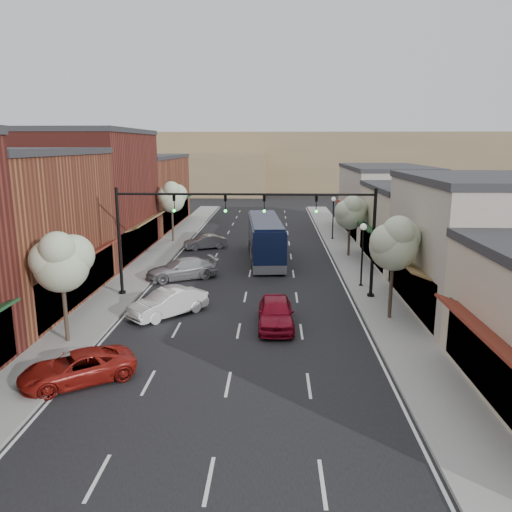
# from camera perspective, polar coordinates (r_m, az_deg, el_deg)

# --- Properties ---
(ground) EXTENTS (160.00, 160.00, 0.00)m
(ground) POSITION_cam_1_polar(r_m,az_deg,el_deg) (24.72, -2.34, -10.22)
(ground) COLOR black
(ground) RESTS_ON ground
(sidewalk_left) EXTENTS (2.80, 73.00, 0.15)m
(sidewalk_left) POSITION_cam_1_polar(r_m,az_deg,el_deg) (43.52, -11.51, -0.27)
(sidewalk_left) COLOR gray
(sidewalk_left) RESTS_ON ground
(sidewalk_right) EXTENTS (2.80, 73.00, 0.15)m
(sidewalk_right) POSITION_cam_1_polar(r_m,az_deg,el_deg) (42.79, 10.92, -0.46)
(sidewalk_right) COLOR gray
(sidewalk_right) RESTS_ON ground
(curb_left) EXTENTS (0.25, 73.00, 0.17)m
(curb_left) POSITION_cam_1_polar(r_m,az_deg,el_deg) (43.21, -9.71, -0.29)
(curb_left) COLOR gray
(curb_left) RESTS_ON ground
(curb_right) EXTENTS (0.25, 73.00, 0.17)m
(curb_right) POSITION_cam_1_polar(r_m,az_deg,el_deg) (42.60, 9.05, -0.45)
(curb_right) COLOR gray
(curb_right) RESTS_ON ground
(bldg_left_midnear) EXTENTS (10.14, 14.10, 9.40)m
(bldg_left_midnear) POSITION_cam_1_polar(r_m,az_deg,el_deg) (33.27, -26.80, 2.73)
(bldg_left_midnear) COLOR brown
(bldg_left_midnear) RESTS_ON ground
(bldg_left_midfar) EXTENTS (10.14, 14.10, 10.90)m
(bldg_left_midfar) POSITION_cam_1_polar(r_m,az_deg,el_deg) (45.83, -18.53, 6.73)
(bldg_left_midfar) COLOR maroon
(bldg_left_midfar) RESTS_ON ground
(bldg_left_far) EXTENTS (10.14, 18.10, 8.40)m
(bldg_left_far) POSITION_cam_1_polar(r_m,az_deg,el_deg) (61.11, -13.19, 7.19)
(bldg_left_far) COLOR brown
(bldg_left_far) RESTS_ON ground
(bldg_right_midnear) EXTENTS (9.14, 12.10, 7.90)m
(bldg_right_midnear) POSITION_cam_1_polar(r_m,az_deg,el_deg) (31.58, 24.20, 1.13)
(bldg_right_midnear) COLOR #B1A698
(bldg_right_midnear) RESTS_ON ground
(bldg_right_midfar) EXTENTS (9.14, 12.10, 6.40)m
(bldg_right_midfar) POSITION_cam_1_polar(r_m,az_deg,el_deg) (42.88, 18.21, 3.37)
(bldg_right_midfar) COLOR #C3B39B
(bldg_right_midfar) RESTS_ON ground
(bldg_right_far) EXTENTS (9.14, 16.10, 7.40)m
(bldg_right_far) POSITION_cam_1_polar(r_m,az_deg,el_deg) (56.29, 14.41, 6.17)
(bldg_right_far) COLOR #B1A698
(bldg_right_far) RESTS_ON ground
(hill_far) EXTENTS (120.00, 30.00, 12.00)m
(hill_far) POSITION_cam_1_polar(r_m,az_deg,el_deg) (112.78, 1.25, 10.78)
(hill_far) COLOR #7A6647
(hill_far) RESTS_ON ground
(hill_near) EXTENTS (50.00, 20.00, 8.00)m
(hill_near) POSITION_cam_1_polar(r_m,az_deg,el_deg) (104.38, -12.91, 9.23)
(hill_near) COLOR #7A6647
(hill_near) RESTS_ON ground
(signal_mast_right) EXTENTS (8.22, 0.46, 7.00)m
(signal_mast_right) POSITION_cam_1_polar(r_m,az_deg,el_deg) (31.33, 9.06, 3.34)
(signal_mast_right) COLOR black
(signal_mast_right) RESTS_ON ground
(signal_mast_left) EXTENTS (8.22, 0.46, 7.00)m
(signal_mast_left) POSITION_cam_1_polar(r_m,az_deg,el_deg) (31.99, -11.39, 3.44)
(signal_mast_left) COLOR black
(signal_mast_left) RESTS_ON ground
(tree_right_near) EXTENTS (2.85, 2.65, 5.95)m
(tree_right_near) POSITION_cam_1_polar(r_m,az_deg,el_deg) (27.91, 15.59, 1.54)
(tree_right_near) COLOR #47382B
(tree_right_near) RESTS_ON ground
(tree_right_far) EXTENTS (2.85, 2.65, 5.43)m
(tree_right_far) POSITION_cam_1_polar(r_m,az_deg,el_deg) (43.50, 10.78, 5.00)
(tree_right_far) COLOR #47382B
(tree_right_far) RESTS_ON ground
(tree_left_near) EXTENTS (2.85, 2.65, 5.69)m
(tree_left_near) POSITION_cam_1_polar(r_m,az_deg,el_deg) (25.38, -21.36, -0.47)
(tree_left_near) COLOR #47382B
(tree_left_near) RESTS_ON ground
(tree_left_far) EXTENTS (2.85, 2.65, 6.13)m
(tree_left_far) POSITION_cam_1_polar(r_m,az_deg,el_deg) (49.94, -9.58, 6.71)
(tree_left_far) COLOR #47382B
(tree_left_far) RESTS_ON ground
(lamp_post_near) EXTENTS (0.44, 0.44, 4.44)m
(lamp_post_near) POSITION_cam_1_polar(r_m,az_deg,el_deg) (34.37, 12.10, 1.29)
(lamp_post_near) COLOR black
(lamp_post_near) RESTS_ON ground
(lamp_post_far) EXTENTS (0.44, 0.44, 4.44)m
(lamp_post_far) POSITION_cam_1_polar(r_m,az_deg,el_deg) (51.48, 8.82, 5.12)
(lamp_post_far) COLOR black
(lamp_post_far) RESTS_ON ground
(coach_bus) EXTENTS (3.46, 11.73, 3.54)m
(coach_bus) POSITION_cam_1_polar(r_m,az_deg,el_deg) (42.12, 1.06, 2.02)
(coach_bus) COLOR #0D1637
(coach_bus) RESTS_ON ground
(red_hatchback) EXTENTS (2.00, 4.74, 1.60)m
(red_hatchback) POSITION_cam_1_polar(r_m,az_deg,el_deg) (26.89, 2.26, -6.47)
(red_hatchback) COLOR maroon
(red_hatchback) RESTS_ON ground
(parked_car_a) EXTENTS (5.02, 4.26, 1.28)m
(parked_car_a) POSITION_cam_1_polar(r_m,az_deg,el_deg) (22.21, -19.74, -11.92)
(parked_car_a) COLOR maroon
(parked_car_a) RESTS_ON ground
(parked_car_b) EXTENTS (4.41, 4.54, 1.55)m
(parked_car_b) POSITION_cam_1_polar(r_m,az_deg,el_deg) (29.01, -10.02, -5.27)
(parked_car_b) COLOR silver
(parked_car_b) RESTS_ON ground
(parked_car_c) EXTENTS (5.61, 4.17, 1.51)m
(parked_car_c) POSITION_cam_1_polar(r_m,az_deg,el_deg) (36.66, -8.48, -1.47)
(parked_car_c) COLOR #A4A4A9
(parked_car_c) RESTS_ON ground
(parked_car_e) EXTENTS (4.20, 2.82, 1.31)m
(parked_car_e) POSITION_cam_1_polar(r_m,az_deg,el_deg) (47.07, -5.84, 1.61)
(parked_car_e) COLOR gray
(parked_car_e) RESTS_ON ground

